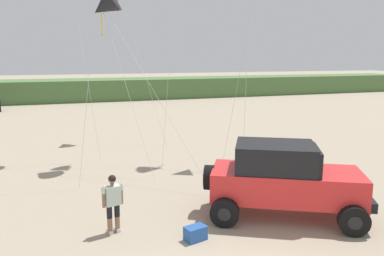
{
  "coord_description": "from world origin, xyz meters",
  "views": [
    {
      "loc": [
        -3.27,
        -5.82,
        4.78
      ],
      "look_at": [
        0.52,
        4.91,
        2.67
      ],
      "focal_mm": 35.74,
      "sensor_mm": 36.0,
      "label": 1
    }
  ],
  "objects_px": {
    "jeep": "(284,178)",
    "kite_red_delta": "(104,6)",
    "person_watching": "(113,201)",
    "cooler_box": "(195,233)"
  },
  "relations": [
    {
      "from": "jeep",
      "to": "kite_red_delta",
      "type": "distance_m",
      "value": 10.65
    },
    {
      "from": "person_watching",
      "to": "cooler_box",
      "type": "bearing_deg",
      "value": -30.17
    },
    {
      "from": "jeep",
      "to": "cooler_box",
      "type": "height_order",
      "value": "jeep"
    },
    {
      "from": "cooler_box",
      "to": "person_watching",
      "type": "bearing_deg",
      "value": 135.09
    },
    {
      "from": "jeep",
      "to": "cooler_box",
      "type": "relative_size",
      "value": 8.91
    },
    {
      "from": "cooler_box",
      "to": "kite_red_delta",
      "type": "height_order",
      "value": "kite_red_delta"
    },
    {
      "from": "jeep",
      "to": "kite_red_delta",
      "type": "bearing_deg",
      "value": 117.48
    },
    {
      "from": "person_watching",
      "to": "kite_red_delta",
      "type": "bearing_deg",
      "value": 83.12
    },
    {
      "from": "person_watching",
      "to": "kite_red_delta",
      "type": "distance_m",
      "value": 9.57
    },
    {
      "from": "person_watching",
      "to": "jeep",
      "type": "bearing_deg",
      "value": -6.33
    }
  ]
}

